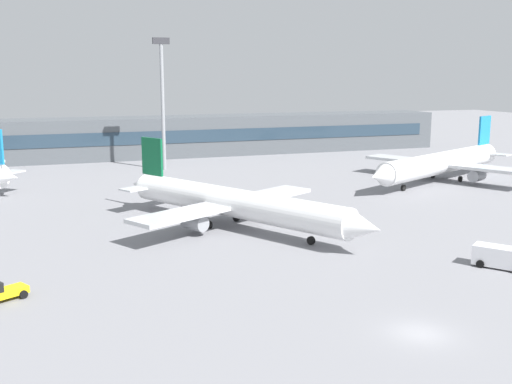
% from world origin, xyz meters
% --- Properties ---
extents(ground_plane, '(400.00, 400.00, 0.00)m').
position_xyz_m(ground_plane, '(0.00, 40.00, 0.00)').
color(ground_plane, gray).
extents(terminal_building, '(139.65, 12.13, 9.00)m').
position_xyz_m(terminal_building, '(0.00, 103.27, 4.50)').
color(terminal_building, '#4C5156').
rests_on(terminal_building, ground_plane).
extents(airplane_near, '(26.51, 36.50, 9.92)m').
position_xyz_m(airplane_near, '(-3.13, 33.89, 3.03)').
color(airplane_near, white).
rests_on(airplane_near, ground_plane).
extents(airplane_mid, '(39.99, 28.91, 10.65)m').
position_xyz_m(airplane_mid, '(40.64, 53.15, 3.25)').
color(airplane_mid, white).
rests_on(airplane_mid, ground_plane).
extents(baggage_tug_yellow, '(3.88, 3.08, 1.75)m').
position_xyz_m(baggage_tug_yellow, '(-28.58, 16.92, 0.80)').
color(baggage_tug_yellow, yellow).
rests_on(baggage_tug_yellow, ground_plane).
extents(service_van_white, '(4.68, 5.38, 2.08)m').
position_xyz_m(service_van_white, '(16.16, 10.24, 1.11)').
color(service_van_white, white).
rests_on(service_van_white, ground_plane).
extents(floodlight_tower_west, '(3.20, 0.80, 25.32)m').
position_xyz_m(floodlight_tower_west, '(-2.19, 82.94, 14.67)').
color(floodlight_tower_west, gray).
rests_on(floodlight_tower_west, ground_plane).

